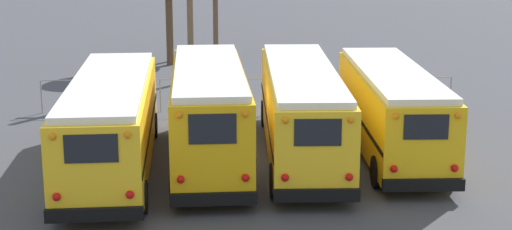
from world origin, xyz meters
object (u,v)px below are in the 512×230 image
object	(u,v)px
school_bus_3	(391,108)
school_bus_2	(301,109)
school_bus_1	(209,112)
school_bus_0	(111,122)

from	to	relation	value
school_bus_3	school_bus_2	bearing A→B (deg)	-175.75
school_bus_1	school_bus_3	xyz separation A→B (m)	(6.24, 0.91, -0.15)
school_bus_2	school_bus_1	bearing A→B (deg)	-167.68
school_bus_0	school_bus_1	bearing A→B (deg)	10.95
school_bus_1	school_bus_0	bearing A→B (deg)	-169.05
school_bus_0	school_bus_1	world-z (taller)	school_bus_1
school_bus_0	school_bus_1	xyz separation A→B (m)	(3.12, 0.60, 0.13)
school_bus_0	school_bus_2	xyz separation A→B (m)	(6.24, 1.28, 0.04)
school_bus_1	school_bus_3	distance (m)	6.31
school_bus_1	school_bus_2	size ratio (longest dim) A/B	0.89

